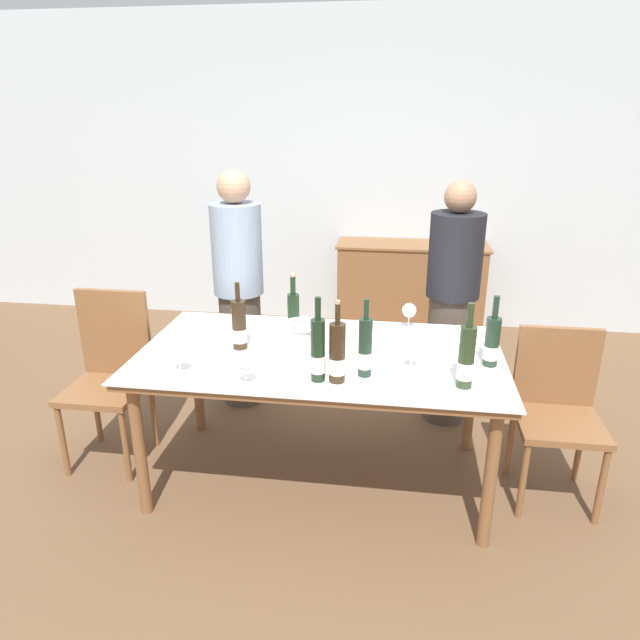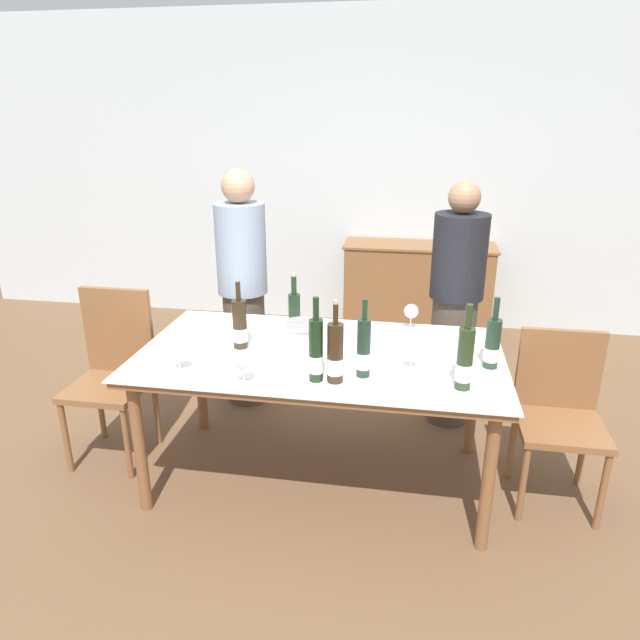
{
  "view_description": "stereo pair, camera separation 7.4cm",
  "coord_description": "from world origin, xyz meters",
  "px_view_note": "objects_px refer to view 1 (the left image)",
  "views": [
    {
      "loc": [
        0.39,
        -2.69,
        1.95
      ],
      "look_at": [
        0.0,
        0.0,
        0.95
      ],
      "focal_mm": 32.0,
      "sensor_mm": 36.0,
      "label": 1
    },
    {
      "loc": [
        0.46,
        -2.68,
        1.95
      ],
      "look_at": [
        0.0,
        0.0,
        0.95
      ],
      "focal_mm": 32.0,
      "sensor_mm": 36.0,
      "label": 2
    }
  ],
  "objects_px": {
    "wine_bottle_5": "(365,349)",
    "wine_glass_0": "(245,363)",
    "wine_bottle_2": "(337,355)",
    "chair_left_end": "(110,367)",
    "wine_bottle_1": "(466,358)",
    "person_host": "(239,292)",
    "wine_bottle_3": "(492,342)",
    "sideboard_cabinet": "(410,288)",
    "wine_bottle_4": "(239,326)",
    "wine_glass_2": "(409,311)",
    "dining_table": "(320,364)",
    "person_guest_left": "(451,307)",
    "wine_glass_3": "(412,351)",
    "wine_bottle_0": "(318,352)",
    "ice_bucket": "(303,342)",
    "chair_right_end": "(557,403)",
    "wine_bottle_6": "(293,318)",
    "wine_glass_1": "(179,353)"
  },
  "relations": [
    {
      "from": "wine_bottle_5",
      "to": "wine_glass_0",
      "type": "xyz_separation_m",
      "value": [
        -0.53,
        -0.17,
        -0.03
      ]
    },
    {
      "from": "wine_bottle_2",
      "to": "chair_left_end",
      "type": "bearing_deg",
      "value": 163.19
    },
    {
      "from": "wine_bottle_1",
      "to": "person_host",
      "type": "distance_m",
      "value": 1.78
    },
    {
      "from": "wine_bottle_3",
      "to": "wine_glass_0",
      "type": "height_order",
      "value": "wine_bottle_3"
    },
    {
      "from": "sideboard_cabinet",
      "to": "chair_left_end",
      "type": "distance_m",
      "value": 2.87
    },
    {
      "from": "wine_glass_0",
      "to": "wine_bottle_4",
      "type": "bearing_deg",
      "value": 109.12
    },
    {
      "from": "wine_bottle_3",
      "to": "wine_glass_2",
      "type": "distance_m",
      "value": 0.6
    },
    {
      "from": "dining_table",
      "to": "wine_glass_2",
      "type": "xyz_separation_m",
      "value": [
        0.46,
        0.42,
        0.17
      ]
    },
    {
      "from": "wine_bottle_3",
      "to": "person_guest_left",
      "type": "distance_m",
      "value": 0.85
    },
    {
      "from": "wine_bottle_4",
      "to": "wine_glass_3",
      "type": "xyz_separation_m",
      "value": [
        0.89,
        -0.12,
        -0.03
      ]
    },
    {
      "from": "wine_bottle_1",
      "to": "wine_glass_0",
      "type": "distance_m",
      "value": 1.0
    },
    {
      "from": "wine_bottle_0",
      "to": "wine_glass_2",
      "type": "relative_size",
      "value": 2.7
    },
    {
      "from": "ice_bucket",
      "to": "chair_right_end",
      "type": "relative_size",
      "value": 0.23
    },
    {
      "from": "wine_bottle_5",
      "to": "dining_table",
      "type": "bearing_deg",
      "value": 136.14
    },
    {
      "from": "wine_bottle_6",
      "to": "chair_right_end",
      "type": "bearing_deg",
      "value": -2.95
    },
    {
      "from": "sideboard_cabinet",
      "to": "wine_glass_1",
      "type": "distance_m",
      "value": 2.97
    },
    {
      "from": "wine_bottle_2",
      "to": "wine_bottle_5",
      "type": "relative_size",
      "value": 1.04
    },
    {
      "from": "wine_bottle_0",
      "to": "wine_bottle_2",
      "type": "bearing_deg",
      "value": 1.85
    },
    {
      "from": "dining_table",
      "to": "wine_bottle_4",
      "type": "xyz_separation_m",
      "value": [
        -0.43,
        -0.0,
        0.19
      ]
    },
    {
      "from": "chair_right_end",
      "to": "wine_bottle_5",
      "type": "bearing_deg",
      "value": -161.94
    },
    {
      "from": "wine_bottle_6",
      "to": "wine_glass_3",
      "type": "bearing_deg",
      "value": -23.81
    },
    {
      "from": "wine_bottle_2",
      "to": "wine_glass_2",
      "type": "distance_m",
      "value": 0.81
    },
    {
      "from": "wine_bottle_2",
      "to": "wine_bottle_3",
      "type": "relative_size",
      "value": 1.1
    },
    {
      "from": "wine_bottle_1",
      "to": "person_host",
      "type": "xyz_separation_m",
      "value": [
        -1.37,
        1.13,
        -0.1
      ]
    },
    {
      "from": "wine_bottle_3",
      "to": "wine_bottle_5",
      "type": "height_order",
      "value": "wine_bottle_5"
    },
    {
      "from": "wine_bottle_3",
      "to": "wine_glass_0",
      "type": "distance_m",
      "value": 1.2
    },
    {
      "from": "wine_bottle_4",
      "to": "chair_left_end",
      "type": "xyz_separation_m",
      "value": [
        -0.81,
        0.09,
        -0.33
      ]
    },
    {
      "from": "wine_glass_3",
      "to": "chair_right_end",
      "type": "height_order",
      "value": "chair_right_end"
    },
    {
      "from": "dining_table",
      "to": "wine_bottle_5",
      "type": "height_order",
      "value": "wine_bottle_5"
    },
    {
      "from": "sideboard_cabinet",
      "to": "wine_bottle_3",
      "type": "bearing_deg",
      "value": -81.59
    },
    {
      "from": "wine_bottle_6",
      "to": "wine_bottle_5",
      "type": "bearing_deg",
      "value": -43.54
    },
    {
      "from": "dining_table",
      "to": "wine_glass_2",
      "type": "relative_size",
      "value": 12.48
    },
    {
      "from": "wine_bottle_1",
      "to": "wine_bottle_4",
      "type": "bearing_deg",
      "value": 165.67
    },
    {
      "from": "wine_glass_3",
      "to": "wine_bottle_6",
      "type": "bearing_deg",
      "value": 156.19
    },
    {
      "from": "wine_bottle_5",
      "to": "wine_bottle_6",
      "type": "distance_m",
      "value": 0.57
    },
    {
      "from": "wine_bottle_5",
      "to": "wine_glass_2",
      "type": "distance_m",
      "value": 0.69
    },
    {
      "from": "ice_bucket",
      "to": "chair_right_end",
      "type": "height_order",
      "value": "ice_bucket"
    },
    {
      "from": "wine_bottle_5",
      "to": "chair_right_end",
      "type": "relative_size",
      "value": 0.42
    },
    {
      "from": "ice_bucket",
      "to": "wine_bottle_5",
      "type": "height_order",
      "value": "wine_bottle_5"
    },
    {
      "from": "wine_glass_1",
      "to": "person_host",
      "type": "height_order",
      "value": "person_host"
    },
    {
      "from": "sideboard_cabinet",
      "to": "wine_glass_3",
      "type": "relative_size",
      "value": 10.19
    },
    {
      "from": "wine_glass_2",
      "to": "person_guest_left",
      "type": "distance_m",
      "value": 0.47
    },
    {
      "from": "dining_table",
      "to": "chair_left_end",
      "type": "xyz_separation_m",
      "value": [
        -1.23,
        0.09,
        -0.14
      ]
    },
    {
      "from": "wine_glass_0",
      "to": "chair_left_end",
      "type": "bearing_deg",
      "value": 152.2
    },
    {
      "from": "chair_right_end",
      "to": "wine_glass_0",
      "type": "bearing_deg",
      "value": -162.07
    },
    {
      "from": "wine_bottle_5",
      "to": "person_host",
      "type": "relative_size",
      "value": 0.24
    },
    {
      "from": "ice_bucket",
      "to": "wine_glass_0",
      "type": "relative_size",
      "value": 1.37
    },
    {
      "from": "dining_table",
      "to": "person_host",
      "type": "relative_size",
      "value": 1.17
    },
    {
      "from": "ice_bucket",
      "to": "wine_bottle_1",
      "type": "bearing_deg",
      "value": -11.58
    },
    {
      "from": "wine_bottle_1",
      "to": "wine_glass_2",
      "type": "bearing_deg",
      "value": 109.18
    }
  ]
}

